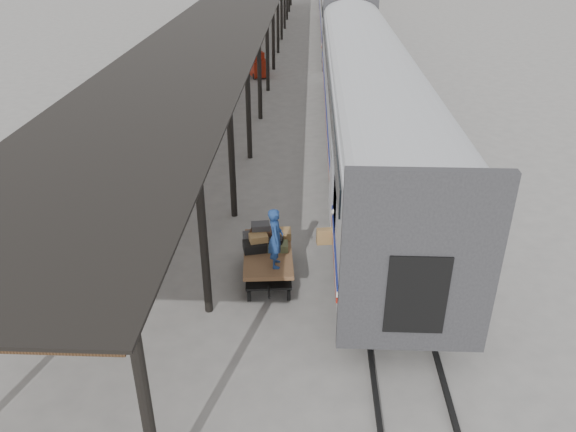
{
  "coord_description": "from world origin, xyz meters",
  "views": [
    {
      "loc": [
        1.06,
        -13.04,
        8.55
      ],
      "look_at": [
        0.52,
        -0.16,
        1.7
      ],
      "focal_mm": 35.0,
      "sensor_mm": 36.0,
      "label": 1
    }
  ],
  "objects_px": {
    "luggage_tug": "(258,66)",
    "pedestrian": "(222,87)",
    "porter": "(276,238)",
    "baggage_cart": "(268,258)"
  },
  "relations": [
    {
      "from": "luggage_tug",
      "to": "pedestrian",
      "type": "distance_m",
      "value": 5.53
    },
    {
      "from": "luggage_tug",
      "to": "pedestrian",
      "type": "relative_size",
      "value": 1.18
    },
    {
      "from": "baggage_cart",
      "to": "luggage_tug",
      "type": "relative_size",
      "value": 1.38
    },
    {
      "from": "porter",
      "to": "baggage_cart",
      "type": "bearing_deg",
      "value": 16.02
    },
    {
      "from": "porter",
      "to": "pedestrian",
      "type": "xyz_separation_m",
      "value": [
        -3.85,
        16.97,
        -0.88
      ]
    },
    {
      "from": "luggage_tug",
      "to": "pedestrian",
      "type": "bearing_deg",
      "value": -125.95
    },
    {
      "from": "luggage_tug",
      "to": "pedestrian",
      "type": "xyz_separation_m",
      "value": [
        -1.41,
        -5.35,
        0.13
      ]
    },
    {
      "from": "baggage_cart",
      "to": "luggage_tug",
      "type": "bearing_deg",
      "value": 90.8
    },
    {
      "from": "baggage_cart",
      "to": "luggage_tug",
      "type": "distance_m",
      "value": 21.78
    },
    {
      "from": "luggage_tug",
      "to": "pedestrian",
      "type": "height_order",
      "value": "pedestrian"
    }
  ]
}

